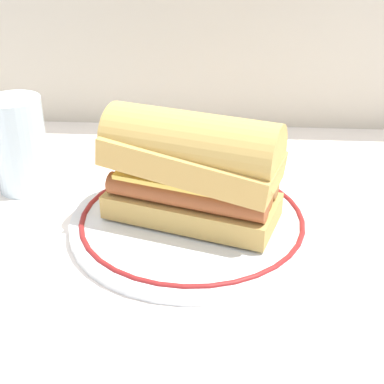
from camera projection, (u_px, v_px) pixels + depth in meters
ground_plane at (185, 242)px, 0.60m from camera, size 1.50×1.50×0.00m
plate at (192, 221)px, 0.62m from camera, size 0.27×0.27×0.01m
sausage_sandwich at (192, 167)px, 0.59m from camera, size 0.20×0.13×0.12m
drinking_glass at (21, 151)px, 0.68m from camera, size 0.06×0.06×0.12m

